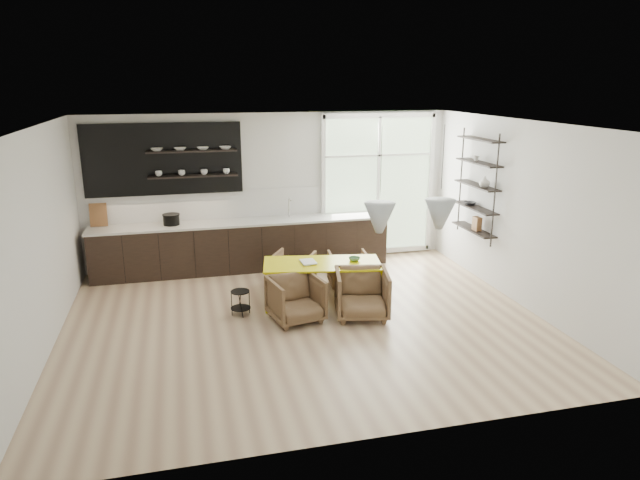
% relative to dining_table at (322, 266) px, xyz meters
% --- Properties ---
extents(room, '(7.02, 6.01, 2.91)m').
position_rel_dining_table_xyz_m(room, '(0.16, 0.45, 0.83)').
color(room, '#D4B78F').
rests_on(room, ground).
extents(kitchen_run, '(5.54, 0.69, 2.75)m').
position_rel_dining_table_xyz_m(kitchen_run, '(-1.12, 2.04, -0.03)').
color(kitchen_run, black).
rests_on(kitchen_run, ground).
extents(right_shelving, '(0.26, 1.22, 1.90)m').
position_rel_dining_table_xyz_m(right_shelving, '(2.94, 0.52, 1.02)').
color(right_shelving, black).
rests_on(right_shelving, ground).
extents(dining_table, '(1.97, 1.15, 0.68)m').
position_rel_dining_table_xyz_m(dining_table, '(0.00, 0.00, 0.00)').
color(dining_table, '#D1C904').
rests_on(dining_table, ground).
extents(armchair_back_left, '(0.91, 0.92, 0.62)m').
position_rel_dining_table_xyz_m(armchair_back_left, '(-0.31, 0.83, -0.32)').
color(armchair_back_left, brown).
rests_on(armchair_back_left, ground).
extents(armchair_back_right, '(0.73, 0.74, 0.62)m').
position_rel_dining_table_xyz_m(armchair_back_right, '(0.62, 0.61, -0.32)').
color(armchair_back_right, brown).
rests_on(armchair_back_right, ground).
extents(armchair_front_left, '(0.86, 0.88, 0.68)m').
position_rel_dining_table_xyz_m(armchair_front_left, '(-0.55, -0.59, -0.29)').
color(armchair_front_left, brown).
rests_on(armchair_front_left, ground).
extents(armchair_front_right, '(0.93, 0.95, 0.73)m').
position_rel_dining_table_xyz_m(armchair_front_right, '(0.44, -0.70, -0.27)').
color(armchair_front_right, brown).
rests_on(armchair_front_right, ground).
extents(wire_stool, '(0.30, 0.30, 0.39)m').
position_rel_dining_table_xyz_m(wire_stool, '(-1.33, -0.17, -0.38)').
color(wire_stool, black).
rests_on(wire_stool, ground).
extents(table_book, '(0.24, 0.32, 0.03)m').
position_rel_dining_table_xyz_m(table_book, '(-0.33, 0.04, 0.06)').
color(table_book, white).
rests_on(table_book, dining_table).
extents(table_bowl, '(0.24, 0.24, 0.06)m').
position_rel_dining_table_xyz_m(table_bowl, '(0.53, -0.02, 0.07)').
color(table_bowl, '#4E7D51').
rests_on(table_bowl, dining_table).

